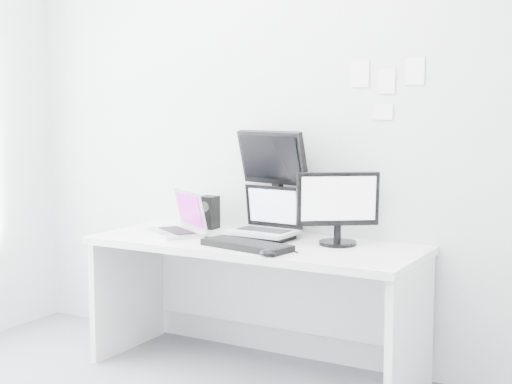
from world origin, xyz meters
TOP-DOWN VIEW (x-y plane):
  - back_wall at (0.00, 1.60)m, footprint 3.60×0.00m
  - desk at (0.00, 1.25)m, footprint 1.80×0.70m
  - macbook at (-0.50, 1.21)m, footprint 0.43×0.40m
  - speaker at (-0.44, 1.48)m, footprint 0.12×0.12m
  - dell_laptop at (0.00, 1.33)m, footprint 0.37×0.29m
  - rear_monitor at (-0.02, 1.51)m, footprint 0.46×0.24m
  - samsung_monitor at (0.43, 1.38)m, footprint 0.47×0.41m
  - keyboard at (0.06, 1.06)m, footprint 0.51×0.26m
  - mouse at (0.25, 0.94)m, footprint 0.11×0.09m
  - wall_note_0 at (0.45, 1.59)m, footprint 0.10×0.00m
  - wall_note_1 at (0.60, 1.59)m, footprint 0.09×0.00m
  - wall_note_2 at (0.75, 1.59)m, footprint 0.10×0.00m
  - wall_note_3 at (0.58, 1.59)m, footprint 0.11×0.00m

SIDE VIEW (x-z plane):
  - desk at x=0.00m, z-range 0.00..0.73m
  - keyboard at x=0.06m, z-range 0.73..0.76m
  - mouse at x=0.25m, z-range 0.73..0.76m
  - speaker at x=-0.44m, z-range 0.73..0.92m
  - macbook at x=-0.50m, z-range 0.73..0.99m
  - dell_laptop at x=0.00m, z-range 0.73..1.02m
  - samsung_monitor at x=0.43m, z-range 0.73..1.13m
  - rear_monitor at x=-0.02m, z-range 0.73..1.33m
  - back_wall at x=0.00m, z-range -0.45..3.15m
  - wall_note_3 at x=0.58m, z-range 1.38..1.46m
  - wall_note_1 at x=0.60m, z-range 1.52..1.65m
  - wall_note_0 at x=0.45m, z-range 1.55..1.69m
  - wall_note_2 at x=0.75m, z-range 1.56..1.70m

